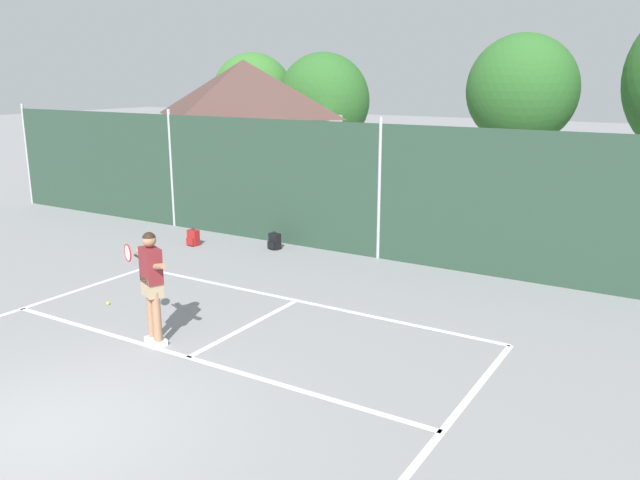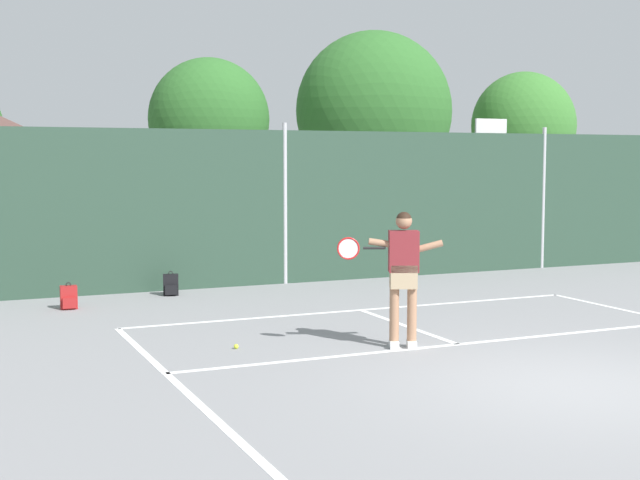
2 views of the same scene
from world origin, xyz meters
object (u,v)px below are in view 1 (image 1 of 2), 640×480
Objects in this scene: tennis_player at (151,278)px; backpack_red at (193,238)px; backpack_black at (274,242)px; tennis_ball at (108,303)px.

tennis_player is 6.30m from backpack_red.
backpack_red is 2.12m from backpack_black.
tennis_player is 6.11m from backpack_black.
backpack_red and backpack_black have the same top height.
tennis_ball is 0.14× the size of backpack_black.
tennis_ball is 0.14× the size of backpack_red.
backpack_black is at bearing 86.04° from tennis_ball.
backpack_red is at bearing 126.61° from tennis_player.
backpack_black reaches higher than tennis_ball.
tennis_player reaches higher than tennis_ball.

